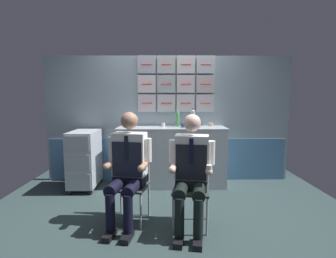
% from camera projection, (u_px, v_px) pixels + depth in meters
% --- Properties ---
extents(ground, '(4.80, 4.80, 0.04)m').
position_uv_depth(ground, '(169.00, 216.00, 3.16)').
color(ground, '#2D3E3E').
extents(galley_bulkhead, '(4.20, 0.14, 2.15)m').
position_uv_depth(galley_bulkhead, '(169.00, 118.00, 4.38)').
color(galley_bulkhead, '#8FA2AB').
rests_on(galley_bulkhead, ground).
extents(galley_counter, '(1.77, 0.53, 0.97)m').
position_uv_depth(galley_counter, '(172.00, 156.00, 4.18)').
color(galley_counter, '#B6BFC7').
rests_on(galley_counter, ground).
extents(service_trolley, '(0.40, 0.65, 0.93)m').
position_uv_depth(service_trolley, '(85.00, 158.00, 4.01)').
color(service_trolley, black).
rests_on(service_trolley, ground).
extents(folding_chair_left, '(0.47, 0.47, 0.83)m').
position_uv_depth(folding_chair_left, '(132.00, 176.00, 3.02)').
color(folding_chair_left, '#A8AAAF').
rests_on(folding_chair_left, ground).
extents(crew_member_left, '(0.52, 0.67, 1.28)m').
position_uv_depth(crew_member_left, '(128.00, 164.00, 2.84)').
color(crew_member_left, black).
rests_on(crew_member_left, ground).
extents(folding_chair_right, '(0.46, 0.46, 0.83)m').
position_uv_depth(folding_chair_right, '(192.00, 179.00, 2.91)').
color(folding_chair_right, '#A8AAAF').
rests_on(folding_chair_right, ground).
extents(crew_member_right, '(0.51, 0.66, 1.27)m').
position_uv_depth(crew_member_right, '(191.00, 167.00, 2.73)').
color(crew_member_right, black).
rests_on(crew_member_right, ground).
extents(water_bottle_blue_cap, '(0.06, 0.06, 0.31)m').
position_uv_depth(water_bottle_blue_cap, '(193.00, 118.00, 4.05)').
color(water_bottle_blue_cap, silver).
rests_on(water_bottle_blue_cap, galley_counter).
extents(water_bottle_clear, '(0.06, 0.06, 0.27)m').
position_uv_depth(water_bottle_clear, '(178.00, 119.00, 4.19)').
color(water_bottle_clear, '#519956').
rests_on(water_bottle_clear, galley_counter).
extents(coffee_cup_white, '(0.07, 0.07, 0.06)m').
position_uv_depth(coffee_cup_white, '(163.00, 125.00, 4.16)').
color(coffee_cup_white, silver).
rests_on(coffee_cup_white, galley_counter).
extents(coffee_cup_spare, '(0.07, 0.07, 0.06)m').
position_uv_depth(coffee_cup_spare, '(183.00, 125.00, 4.13)').
color(coffee_cup_spare, navy).
rests_on(coffee_cup_spare, galley_counter).
extents(paper_cup_tan, '(0.07, 0.07, 0.06)m').
position_uv_depth(paper_cup_tan, '(211.00, 124.00, 4.28)').
color(paper_cup_tan, tan).
rests_on(paper_cup_tan, galley_counter).
extents(espresso_cup_small, '(0.07, 0.07, 0.06)m').
position_uv_depth(espresso_cup_small, '(189.00, 124.00, 4.23)').
color(espresso_cup_small, navy).
rests_on(espresso_cup_small, galley_counter).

